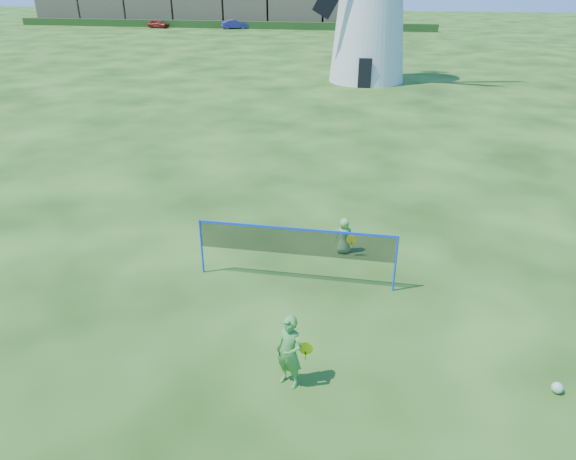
# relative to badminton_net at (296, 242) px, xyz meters

# --- Properties ---
(ground) EXTENTS (220.00, 220.00, 0.00)m
(ground) POSITION_rel_badminton_net_xyz_m (-0.39, -0.55, -1.14)
(ground) COLOR black
(ground) RESTS_ON ground
(badminton_net) EXTENTS (5.05, 0.05, 1.55)m
(badminton_net) POSITION_rel_badminton_net_xyz_m (0.00, 0.00, 0.00)
(badminton_net) COLOR blue
(badminton_net) RESTS_ON ground
(player_girl) EXTENTS (0.76, 0.58, 1.56)m
(player_girl) POSITION_rel_badminton_net_xyz_m (0.51, -3.71, -0.36)
(player_girl) COLOR #408B37
(player_girl) RESTS_ON ground
(player_boy) EXTENTS (0.65, 0.46, 1.05)m
(player_boy) POSITION_rel_badminton_net_xyz_m (1.10, 1.78, -0.61)
(player_boy) COLOR #67A44F
(player_boy) RESTS_ON ground
(play_ball) EXTENTS (0.22, 0.22, 0.22)m
(play_ball) POSITION_rel_badminton_net_xyz_m (5.58, -3.04, -1.03)
(play_ball) COLOR green
(play_ball) RESTS_ON ground
(hedge) EXTENTS (62.00, 0.80, 1.00)m
(hedge) POSITION_rel_badminton_net_xyz_m (-22.39, 65.45, -0.64)
(hedge) COLOR #193814
(hedge) RESTS_ON ground
(car_left) EXTENTS (3.47, 2.01, 1.11)m
(car_left) POSITION_rel_badminton_net_xyz_m (-30.92, 64.14, -0.58)
(car_left) COLOR maroon
(car_left) RESTS_ON ground
(car_right) EXTENTS (3.97, 2.69, 1.24)m
(car_right) POSITION_rel_badminton_net_xyz_m (-19.65, 64.89, -0.52)
(car_right) COLOR navy
(car_right) RESTS_ON ground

